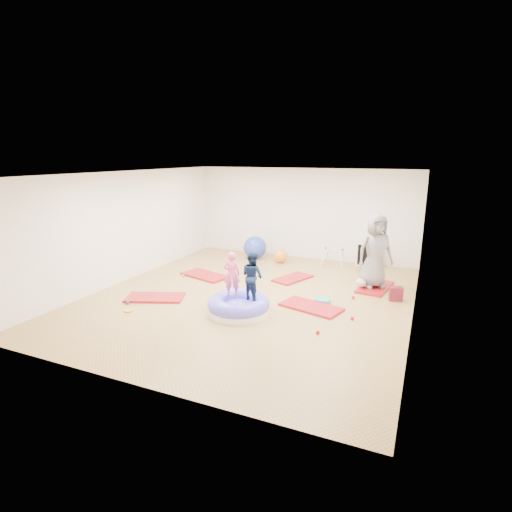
% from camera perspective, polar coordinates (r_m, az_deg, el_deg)
% --- Properties ---
extents(room, '(7.01, 8.01, 2.81)m').
position_cam_1_polar(room, '(8.91, -0.77, 2.68)').
color(room, olive).
rests_on(room, ground).
extents(gym_mat_front_left, '(1.42, 1.07, 0.05)m').
position_cam_1_polar(gym_mat_front_left, '(9.45, -14.23, -5.76)').
color(gym_mat_front_left, '#AF2033').
rests_on(gym_mat_front_left, ground).
extents(gym_mat_mid_left, '(1.44, 1.00, 0.05)m').
position_cam_1_polar(gym_mat_mid_left, '(10.87, -7.27, -2.76)').
color(gym_mat_mid_left, '#AF2033').
rests_on(gym_mat_mid_left, ground).
extents(gym_mat_center_back, '(0.93, 1.25, 0.05)m').
position_cam_1_polar(gym_mat_center_back, '(10.59, 5.28, -3.19)').
color(gym_mat_center_back, '#AF2033').
rests_on(gym_mat_center_back, ground).
extents(gym_mat_right, '(1.41, 0.96, 0.05)m').
position_cam_1_polar(gym_mat_right, '(8.69, 7.84, -7.22)').
color(gym_mat_right, '#AF2033').
rests_on(gym_mat_right, ground).
extents(gym_mat_rear_right, '(0.81, 1.33, 0.05)m').
position_cam_1_polar(gym_mat_rear_right, '(10.28, 16.62, -4.29)').
color(gym_mat_rear_right, '#AF2033').
rests_on(gym_mat_rear_right, ground).
extents(inflatable_cushion, '(1.29, 1.29, 0.41)m').
position_cam_1_polar(inflatable_cushion, '(8.32, -2.51, -7.13)').
color(inflatable_cushion, white).
rests_on(inflatable_cushion, ground).
extents(child_pink, '(0.41, 0.35, 0.94)m').
position_cam_1_polar(child_pink, '(8.26, -3.49, -2.25)').
color(child_pink, '#F2518D').
rests_on(child_pink, inflatable_cushion).
extents(child_navy, '(0.60, 0.54, 1.00)m').
position_cam_1_polar(child_navy, '(8.01, -0.53, -2.55)').
color(child_navy, '#111F42').
rests_on(child_navy, inflatable_cushion).
extents(adult_caregiver, '(1.04, 0.97, 1.79)m').
position_cam_1_polar(adult_caregiver, '(10.00, 16.66, 0.70)').
color(adult_caregiver, slate).
rests_on(adult_caregiver, gym_mat_rear_right).
extents(infant, '(0.38, 0.38, 0.22)m').
position_cam_1_polar(infant, '(10.09, 15.09, -3.69)').
color(infant, silver).
rests_on(infant, gym_mat_rear_right).
extents(ball_pit_balls, '(4.78, 2.84, 0.07)m').
position_cam_1_polar(ball_pit_balls, '(8.97, 4.89, -6.36)').
color(ball_pit_balls, red).
rests_on(ball_pit_balls, ground).
extents(exercise_ball_blue, '(0.71, 0.71, 0.71)m').
position_cam_1_polar(exercise_ball_blue, '(12.55, -0.15, 1.22)').
color(exercise_ball_blue, '#253EAB').
rests_on(exercise_ball_blue, ground).
extents(exercise_ball_orange, '(0.43, 0.43, 0.43)m').
position_cam_1_polar(exercise_ball_orange, '(12.13, 3.51, 0.03)').
color(exercise_ball_orange, orange).
rests_on(exercise_ball_orange, ground).
extents(infant_play_gym, '(0.68, 0.65, 0.52)m').
position_cam_1_polar(infant_play_gym, '(11.97, 11.09, 0.27)').
color(infant_play_gym, silver).
rests_on(infant_play_gym, ground).
extents(cube_shelf, '(0.70, 0.35, 0.70)m').
position_cam_1_polar(cube_shelf, '(12.18, 15.83, 0.24)').
color(cube_shelf, silver).
rests_on(cube_shelf, ground).
extents(balance_disc, '(0.36, 0.36, 0.08)m').
position_cam_1_polar(balance_disc, '(9.07, 9.52, -6.26)').
color(balance_disc, teal).
rests_on(balance_disc, ground).
extents(backpack, '(0.32, 0.25, 0.32)m').
position_cam_1_polar(backpack, '(9.52, 19.36, -5.12)').
color(backpack, '#B6253F').
rests_on(backpack, ground).
extents(yellow_toy, '(0.20, 0.20, 0.03)m').
position_cam_1_polar(yellow_toy, '(8.86, -17.75, -7.44)').
color(yellow_toy, orange).
rests_on(yellow_toy, ground).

